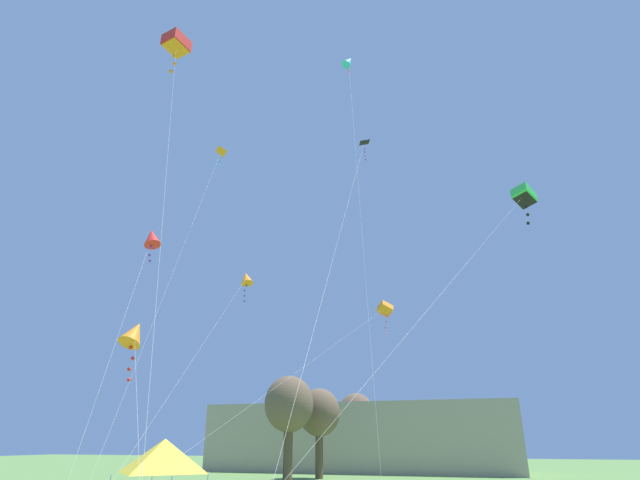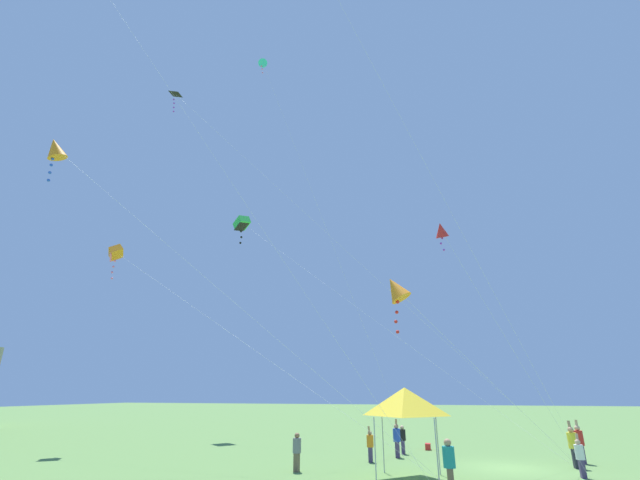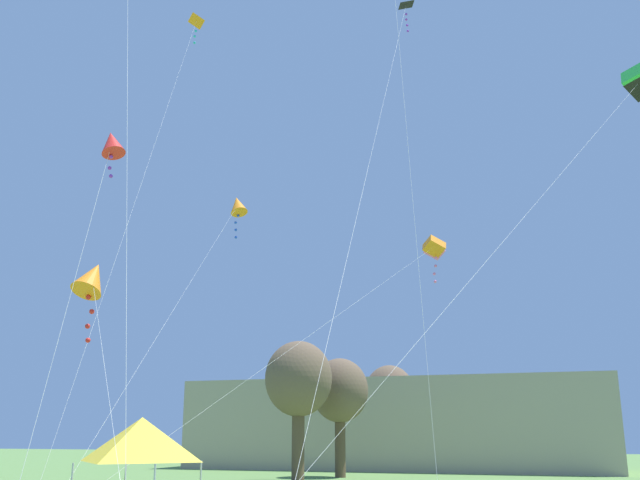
# 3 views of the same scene
# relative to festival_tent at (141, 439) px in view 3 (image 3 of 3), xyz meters

# --- Properties ---
(distant_building) EXTENTS (37.96, 10.82, 7.91)m
(distant_building) POSITION_rel_festival_tent_xyz_m (-3.72, 48.39, 0.91)
(distant_building) COLOR tan
(distant_building) RESTS_ON ground
(tree_far_centre) EXTENTS (4.59, 4.59, 9.26)m
(tree_far_centre) POSITION_rel_festival_tent_xyz_m (-4.06, 47.75, 3.54)
(tree_far_centre) COLOR brown
(tree_far_centre) RESTS_ON ground
(tree_near_right) EXTENTS (4.34, 4.34, 8.76)m
(tree_near_right) POSITION_rel_festival_tent_xyz_m (-5.09, 35.41, 3.18)
(tree_near_right) COLOR brown
(tree_near_right) RESTS_ON ground
(tree_far_right) EXTENTS (4.71, 4.71, 9.51)m
(tree_far_right) POSITION_rel_festival_tent_xyz_m (-6.44, 29.94, 3.71)
(tree_far_right) COLOR brown
(tree_far_right) RESTS_ON ground
(festival_tent) EXTENTS (2.73, 2.73, 3.64)m
(festival_tent) POSITION_rel_festival_tent_xyz_m (0.00, 0.00, 0.00)
(festival_tent) COLOR #B7B7BC
(festival_tent) RESTS_ON ground
(kite_green_box_0) EXTENTS (11.78, 25.02, 20.24)m
(kite_green_box_0) POSITION_rel_festival_tent_xyz_m (15.88, 16.53, 16.42)
(kite_green_box_0) COLOR silver
(kite_green_box_0) RESTS_ON ground
(kite_orange_delta_2) EXTENTS (5.85, 18.08, 27.68)m
(kite_orange_delta_2) POSITION_rel_festival_tent_xyz_m (-8.16, 16.11, 24.13)
(kite_orange_delta_2) COLOR silver
(kite_orange_delta_2) RESTS_ON ground
(kite_black_delta_3) EXTENTS (2.98, 26.16, 26.91)m
(kite_black_delta_3) POSITION_rel_festival_tent_xyz_m (4.50, 17.29, 23.30)
(kite_black_delta_3) COLOR silver
(kite_black_delta_3) RESTS_ON ground
(kite_orange_box_5) EXTENTS (8.49, 24.04, 14.03)m
(kite_orange_box_5) POSITION_rel_festival_tent_xyz_m (4.86, 21.26, 10.27)
(kite_orange_box_5) COLOR silver
(kite_orange_box_5) RESTS_ON ground
(kite_orange_diamond_6) EXTENTS (3.88, 19.43, 16.31)m
(kite_orange_diamond_6) POSITION_rel_festival_tent_xyz_m (-5.38, 16.96, 12.53)
(kite_orange_diamond_6) COLOR silver
(kite_orange_diamond_6) RESTS_ON ground
(kite_red_diamond_7) EXTENTS (2.32, 5.45, 11.42)m
(kite_red_diamond_7) POSITION_rel_festival_tent_xyz_m (-0.08, -2.28, 7.87)
(kite_red_diamond_7) COLOR silver
(kite_red_diamond_7) RESTS_ON ground
(kite_orange_diamond_8) EXTENTS (7.75, 8.37, 8.47)m
(kite_orange_diamond_8) POSITION_rel_festival_tent_xyz_m (-1.99, -0.07, 4.66)
(kite_orange_diamond_8) COLOR silver
(kite_orange_diamond_8) RESTS_ON ground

